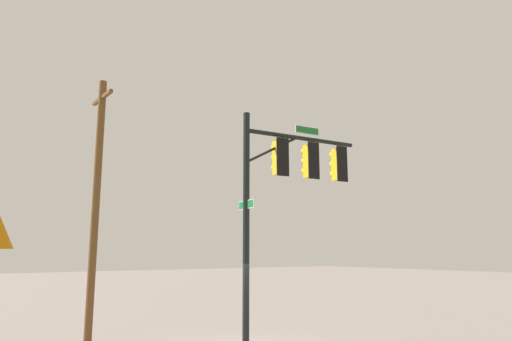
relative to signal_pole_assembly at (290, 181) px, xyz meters
name	(u,v)px	position (x,y,z in m)	size (l,w,h in m)	color
signal_pole_assembly	(290,181)	(0.00, 0.00, 0.00)	(4.34, 1.05, 7.10)	black
utility_pole	(96,200)	(-4.83, 4.46, -0.54)	(0.26, 1.80, 8.79)	brown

